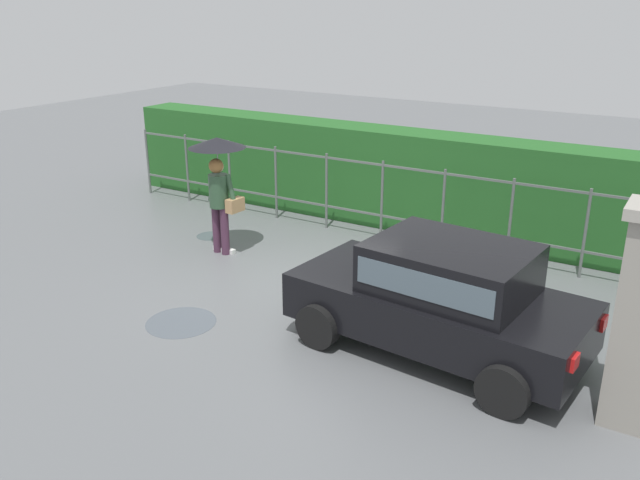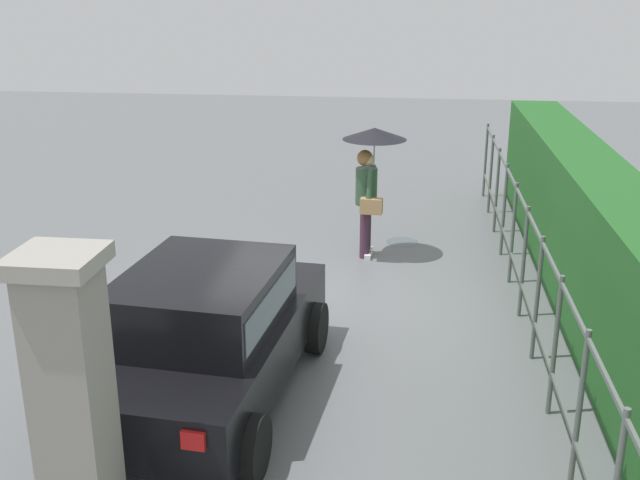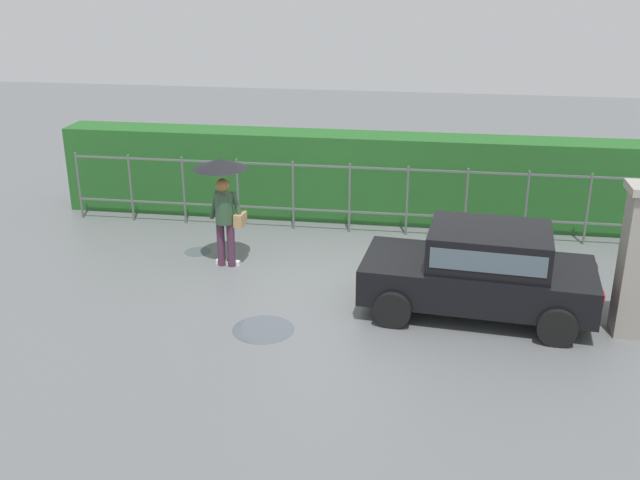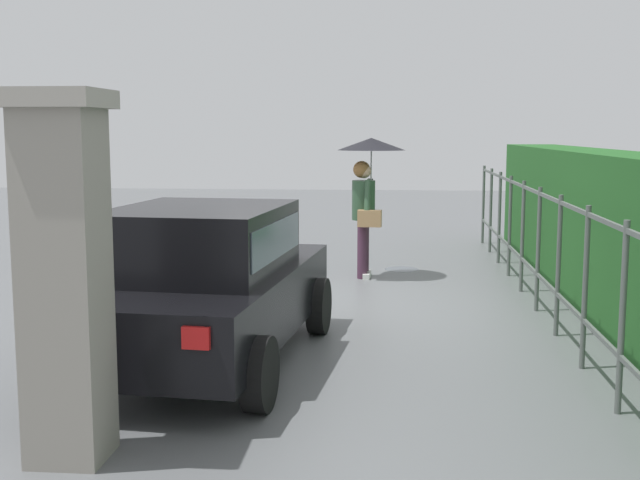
% 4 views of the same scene
% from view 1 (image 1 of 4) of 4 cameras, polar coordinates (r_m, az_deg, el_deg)
% --- Properties ---
extents(ground_plane, '(40.00, 40.00, 0.00)m').
position_cam_1_polar(ground_plane, '(10.45, -1.86, -4.05)').
color(ground_plane, slate).
extents(car, '(3.86, 2.14, 1.48)m').
position_cam_1_polar(car, '(8.40, 10.47, -4.64)').
color(car, black).
rests_on(car, ground).
extents(pedestrian, '(0.99, 0.99, 2.06)m').
position_cam_1_polar(pedestrian, '(11.57, -8.76, 6.04)').
color(pedestrian, '#47283D').
rests_on(pedestrian, ground).
extents(fence_section, '(12.08, 0.05, 1.50)m').
position_cam_1_polar(fence_section, '(12.34, 5.38, 3.77)').
color(fence_section, '#59605B').
rests_on(fence_section, ground).
extents(hedge_row, '(13.03, 0.90, 1.90)m').
position_cam_1_polar(hedge_row, '(13.12, 7.21, 5.25)').
color(hedge_row, '#235B23').
rests_on(hedge_row, ground).
extents(puddle_near, '(0.99, 0.99, 0.00)m').
position_cam_1_polar(puddle_near, '(9.53, -11.91, -6.97)').
color(puddle_near, '#4C545B').
rests_on(puddle_near, ground).
extents(puddle_far, '(0.54, 0.54, 0.00)m').
position_cam_1_polar(puddle_far, '(12.83, -9.43, 0.36)').
color(puddle_far, '#4C545B').
rests_on(puddle_far, ground).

